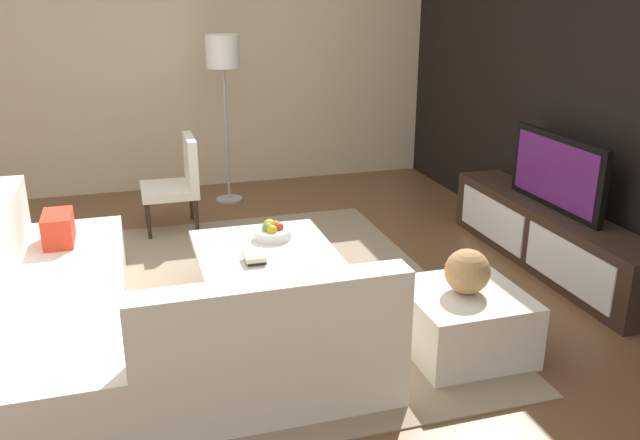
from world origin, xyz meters
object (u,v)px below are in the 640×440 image
object	(u,v)px
sectional_couch	(119,320)
media_console	(549,237)
coffee_table	(265,271)
ottoman	(463,322)
fruit_bowl	(272,231)
book_stack	(255,258)
floor_lamp	(223,61)
decorative_ball	(467,271)
accent_chair_near	(179,178)
television	(557,172)

from	to	relation	value
sectional_couch	media_console	bearing A→B (deg)	98.83
sectional_couch	coffee_table	xyz separation A→B (m)	(-0.62, 1.02, -0.07)
ottoman	fruit_bowl	bearing A→B (deg)	-144.61
media_console	coffee_table	size ratio (longest dim) A/B	2.21
sectional_couch	book_stack	distance (m)	0.99
coffee_table	floor_lamp	world-z (taller)	floor_lamp
sectional_couch	fruit_bowl	world-z (taller)	sectional_couch
media_console	ottoman	world-z (taller)	media_console
decorative_ball	book_stack	bearing A→B (deg)	-127.85
book_stack	floor_lamp	bearing A→B (deg)	174.84
accent_chair_near	decorative_ball	xyz separation A→B (m)	(2.75, 1.45, 0.05)
sectional_couch	decorative_ball	xyz separation A→B (m)	(0.48, 2.03, 0.26)
ottoman	sectional_couch	bearing A→B (deg)	-103.33
sectional_couch	floor_lamp	xyz separation A→B (m)	(-3.00, 1.14, 1.17)
accent_chair_near	ottoman	size ratio (longest dim) A/B	1.24
decorative_ball	coffee_table	bearing A→B (deg)	-137.41
media_console	floor_lamp	world-z (taller)	floor_lamp
media_console	book_stack	world-z (taller)	media_console
television	sectional_couch	size ratio (longest dim) A/B	0.44
sectional_couch	fruit_bowl	size ratio (longest dim) A/B	8.97
accent_chair_near	decorative_ball	world-z (taller)	accent_chair_near
media_console	sectional_couch	distance (m)	3.35
television	floor_lamp	bearing A→B (deg)	-138.77
television	accent_chair_near	bearing A→B (deg)	-122.68
floor_lamp	fruit_bowl	size ratio (longest dim) A/B	6.09
accent_chair_near	book_stack	size ratio (longest dim) A/B	4.85
coffee_table	decorative_ball	xyz separation A→B (m)	(1.09, 1.01, 0.34)
floor_lamp	decorative_ball	distance (m)	3.70
television	ottoman	bearing A→B (deg)	-52.37
coffee_table	decorative_ball	world-z (taller)	decorative_ball
coffee_table	book_stack	bearing A→B (deg)	-27.53
media_console	floor_lamp	distance (m)	3.51
coffee_table	decorative_ball	bearing A→B (deg)	42.59
media_console	television	world-z (taller)	television
ottoman	book_stack	size ratio (longest dim) A/B	3.91
decorative_ball	accent_chair_near	bearing A→B (deg)	-152.20
floor_lamp	media_console	bearing A→B (deg)	41.23
television	book_stack	world-z (taller)	television
decorative_ball	book_stack	world-z (taller)	decorative_ball
media_console	ottoman	xyz separation A→B (m)	(0.99, -1.29, -0.05)
coffee_table	accent_chair_near	size ratio (longest dim) A/B	1.19
ottoman	book_stack	bearing A→B (deg)	-127.85
television	fruit_bowl	size ratio (longest dim) A/B	3.95
sectional_couch	ottoman	distance (m)	2.08
sectional_couch	accent_chair_near	distance (m)	2.36
ottoman	television	bearing A→B (deg)	127.63
decorative_ball	book_stack	distance (m)	1.43
accent_chair_near	floor_lamp	distance (m)	1.33
media_console	sectional_couch	world-z (taller)	sectional_couch
ottoman	floor_lamp	bearing A→B (deg)	-165.70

